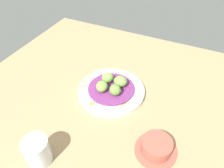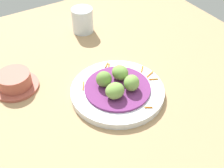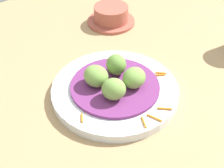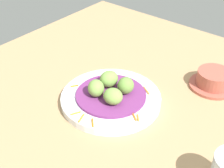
% 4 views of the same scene
% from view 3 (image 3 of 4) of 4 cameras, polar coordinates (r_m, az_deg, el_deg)
% --- Properties ---
extents(table_surface, '(1.10, 1.10, 0.02)m').
position_cam_3_polar(table_surface, '(0.71, 4.73, -0.77)').
color(table_surface, tan).
rests_on(table_surface, ground).
extents(main_plate, '(0.26, 0.26, 0.02)m').
position_cam_3_polar(main_plate, '(0.67, 0.51, -1.21)').
color(main_plate, silver).
rests_on(main_plate, table_surface).
extents(cabbage_bed, '(0.18, 0.18, 0.01)m').
position_cam_3_polar(cabbage_bed, '(0.66, 0.52, -0.36)').
color(cabbage_bed, '#702D6B').
rests_on(cabbage_bed, main_plate).
extents(carrot_garnish, '(0.23, 0.22, 0.00)m').
position_cam_3_polar(carrot_garnish, '(0.66, 5.10, -1.31)').
color(carrot_garnish, orange).
rests_on(carrot_garnish, main_plate).
extents(guac_scoop_left, '(0.06, 0.05, 0.04)m').
position_cam_3_polar(guac_scoop_left, '(0.65, 3.92, 1.10)').
color(guac_scoop_left, '#759E47').
rests_on(guac_scoop_left, cabbage_bed).
extents(guac_scoop_center, '(0.05, 0.05, 0.05)m').
position_cam_3_polar(guac_scoop_center, '(0.68, 0.74, 3.43)').
color(guac_scoop_center, olive).
rests_on(guac_scoop_center, cabbage_bed).
extents(guac_scoop_right, '(0.05, 0.06, 0.04)m').
position_cam_3_polar(guac_scoop_right, '(0.65, -2.83, 1.42)').
color(guac_scoop_right, '#759E47').
rests_on(guac_scoop_right, cabbage_bed).
extents(guac_scoop_back, '(0.06, 0.06, 0.04)m').
position_cam_3_polar(guac_scoop_back, '(0.62, 0.31, -0.92)').
color(guac_scoop_back, '#759E47').
rests_on(guac_scoop_back, cabbage_bed).
extents(terracotta_bowl, '(0.13, 0.13, 0.05)m').
position_cam_3_polar(terracotta_bowl, '(0.91, -0.17, 11.95)').
color(terracotta_bowl, '#A85142').
rests_on(terracotta_bowl, table_surface).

